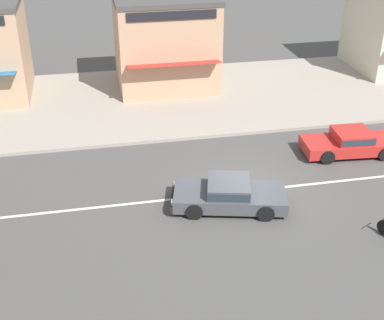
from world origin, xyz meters
name	(u,v)px	position (x,y,z in m)	size (l,w,h in m)	color
ground_plane	(245,191)	(0.00, 0.00, 0.00)	(160.00, 160.00, 0.00)	#4C4947
lane_centre_stripe	(245,191)	(0.00, 0.00, 0.00)	(50.40, 0.14, 0.01)	silver
kerb_strip	(194,97)	(0.00, 9.78, 0.07)	(68.00, 10.00, 0.15)	#9E9384
sedan_dark_grey_2	(229,194)	(-0.91, -0.88, 0.53)	(4.44, 2.67, 1.06)	#47494F
sedan_red_3	(351,142)	(5.33, 2.15, 0.53)	(4.30, 2.03, 1.06)	red
shopfront_corner_warung	(165,41)	(-1.20, 11.77, 2.64)	(5.41, 5.51, 4.96)	tan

